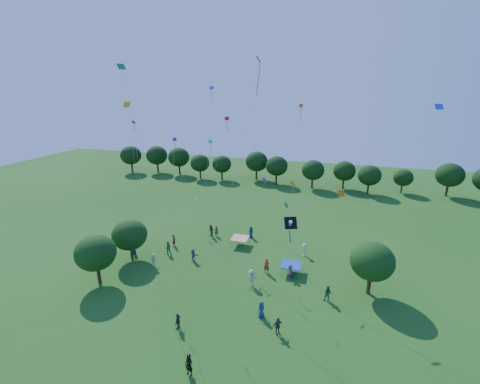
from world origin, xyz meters
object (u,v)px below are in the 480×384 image
Objects in this scene: near_tree_east at (372,261)px; tent_red_stripe at (240,238)px; tent_blue at (291,265)px; pirate_kite at (290,225)px; near_tree_north at (130,235)px; man_in_black at (189,365)px; near_tree_west at (96,253)px; red_high_kite at (250,103)px.

near_tree_east is 2.60× the size of tent_red_stripe.
near_tree_east is 8.81m from tent_blue.
near_tree_east is 11.73m from pirate_kite.
near_tree_east is 0.64× the size of pirate_kite.
near_tree_north is 2.88× the size of man_in_black.
tent_blue is (7.63, -4.92, 0.00)m from tent_red_stripe.
near_tree_east reaches higher than near_tree_north.
near_tree_north is at bearing -178.36° from near_tree_east.
man_in_black is (14.60, -8.18, -2.72)m from near_tree_west.
near_tree_east is at bearing 41.75° from pirate_kite.
tent_blue is 16.96m from man_in_black.
red_high_kite is (0.32, 15.67, 18.03)m from man_in_black.
near_tree_east is at bearing 58.31° from man_in_black.
near_tree_north is 21.46m from red_high_kite.
near_tree_west is 5.50m from near_tree_north.
near_tree_west is at bearing 178.67° from pirate_kite.
tent_red_stripe is (11.92, 7.36, -2.26)m from near_tree_north.
red_high_kite reaches higher than tent_red_stripe.
tent_red_stripe is (-15.85, 6.57, -2.72)m from near_tree_east.
near_tree_north is 19.83m from tent_blue.
man_in_black is (2.33, -21.02, -0.13)m from tent_red_stripe.
man_in_black reaches higher than tent_blue.
red_high_kite is (-4.98, -0.43, 17.90)m from tent_blue.
man_in_black is at bearing -43.81° from near_tree_north.
man_in_black is 23.89m from red_high_kite.
pirate_kite reaches higher than tent_red_stripe.
red_high_kite is at bearing 26.66° from near_tree_west.
tent_blue is 1.22× the size of man_in_black.
red_high_kite is (14.56, 2.01, 15.63)m from near_tree_north.
pirate_kite is 0.40× the size of red_high_kite.
pirate_kite is at bearing 63.69° from man_in_black.
near_tree_north is at bearing 86.24° from near_tree_west.
tent_red_stripe and tent_blue have the same top height.
tent_blue is 12.05m from pirate_kite.
tent_blue is at bearing 7.13° from near_tree_north.
near_tree_west reaches higher than near_tree_north.
near_tree_west is at bearing -93.76° from near_tree_north.
man_in_black is at bearing -108.22° from tent_blue.
near_tree_east is at bearing -11.34° from tent_blue.
man_in_black is at bearing -83.69° from tent_red_stripe.
pirate_kite is at bearing -1.33° from near_tree_west.
near_tree_west reaches higher than man_in_black.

